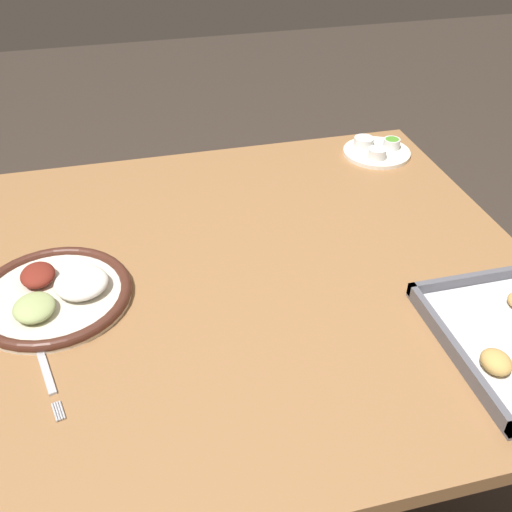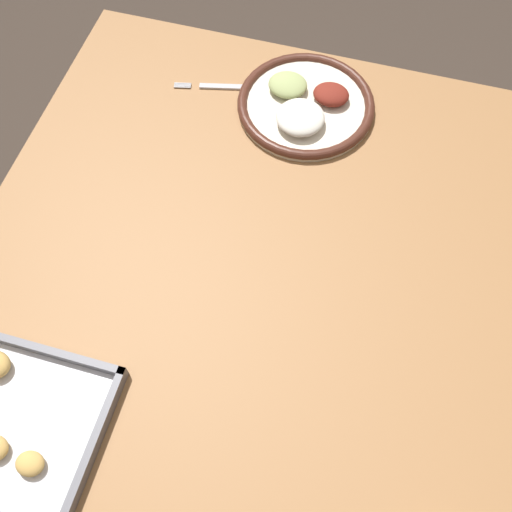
# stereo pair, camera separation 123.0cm
# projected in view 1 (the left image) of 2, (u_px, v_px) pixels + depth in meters

# --- Properties ---
(ground_plane) EXTENTS (8.00, 8.00, 0.00)m
(ground_plane) POSITION_uv_depth(u_px,v_px,m) (256.00, 494.00, 1.59)
(ground_plane) COLOR #382D26
(dining_table) EXTENTS (1.01, 1.06, 0.76)m
(dining_table) POSITION_uv_depth(u_px,v_px,m) (256.00, 311.00, 1.20)
(dining_table) COLOR olive
(dining_table) RESTS_ON ground_plane
(dinner_plate) EXTENTS (0.28, 0.28, 0.05)m
(dinner_plate) POSITION_uv_depth(u_px,v_px,m) (54.00, 294.00, 1.05)
(dinner_plate) COLOR beige
(dinner_plate) RESTS_ON dining_table
(fork) EXTENTS (0.20, 0.06, 0.00)m
(fork) POSITION_uv_depth(u_px,v_px,m) (44.00, 366.00, 0.93)
(fork) COLOR #B2B2B7
(fork) RESTS_ON dining_table
(saucer_plate) EXTENTS (0.17, 0.17, 0.04)m
(saucer_plate) POSITION_uv_depth(u_px,v_px,m) (376.00, 150.00, 1.51)
(saucer_plate) COLOR white
(saucer_plate) RESTS_ON dining_table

